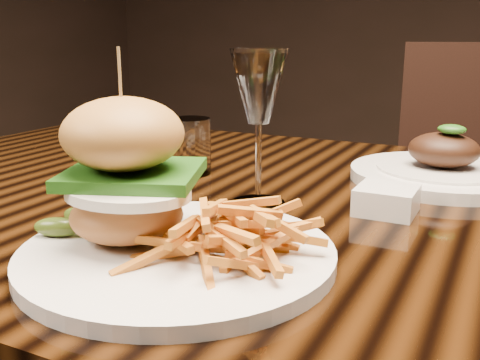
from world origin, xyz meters
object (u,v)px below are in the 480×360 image
at_px(wine_glass, 259,92).
at_px(far_dish, 442,170).
at_px(dining_table, 319,255).
at_px(burger_plate, 165,210).

bearing_deg(wine_glass, far_dish, 49.94).
height_order(dining_table, burger_plate, burger_plate).
relative_size(dining_table, burger_plate, 5.07).
distance_m(wine_glass, far_dish, 0.34).
bearing_deg(dining_table, wine_glass, -146.81).
bearing_deg(burger_plate, wine_glass, 80.44).
xyz_separation_m(dining_table, far_dish, (0.13, 0.19, 0.09)).
relative_size(wine_glass, far_dish, 0.73).
height_order(dining_table, far_dish, far_dish).
distance_m(burger_plate, wine_glass, 0.23).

